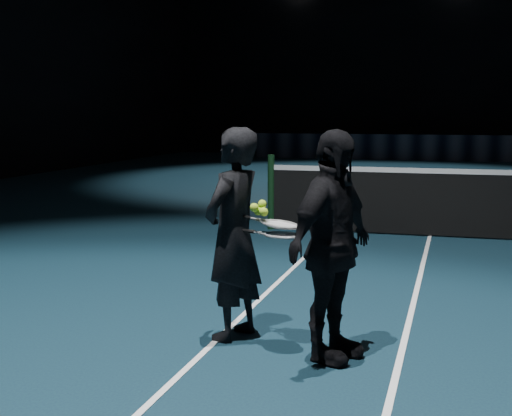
{
  "coord_description": "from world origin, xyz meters",
  "views": [
    {
      "loc": [
        -3.77,
        -10.06,
        1.74
      ],
      "look_at": [
        -5.18,
        -5.11,
        1.03
      ],
      "focal_mm": 50.0,
      "sensor_mm": 36.0,
      "label": 1
    }
  ],
  "objects_px": {
    "tennis_balls": "(261,209)",
    "racket_upper": "(280,224)",
    "racket_lower": "(283,235)",
    "player_a": "(233,234)",
    "player_b": "(332,246)"
  },
  "relations": [
    {
      "from": "player_a",
      "to": "player_b",
      "type": "height_order",
      "value": "same"
    },
    {
      "from": "player_a",
      "to": "racket_lower",
      "type": "bearing_deg",
      "value": 86.9
    },
    {
      "from": "player_a",
      "to": "racket_upper",
      "type": "distance_m",
      "value": 0.42
    },
    {
      "from": "tennis_balls",
      "to": "racket_lower",
      "type": "bearing_deg",
      "value": -20.51
    },
    {
      "from": "racket_lower",
      "to": "racket_upper",
      "type": "height_order",
      "value": "racket_upper"
    },
    {
      "from": "tennis_balls",
      "to": "player_b",
      "type": "bearing_deg",
      "value": -19.52
    },
    {
      "from": "racket_lower",
      "to": "tennis_balls",
      "type": "height_order",
      "value": "tennis_balls"
    },
    {
      "from": "player_b",
      "to": "racket_upper",
      "type": "bearing_deg",
      "value": 87.36
    },
    {
      "from": "racket_lower",
      "to": "player_a",
      "type": "bearing_deg",
      "value": 180.0
    },
    {
      "from": "tennis_balls",
      "to": "racket_upper",
      "type": "bearing_deg",
      "value": -5.47
    },
    {
      "from": "player_a",
      "to": "tennis_balls",
      "type": "height_order",
      "value": "player_a"
    },
    {
      "from": "racket_lower",
      "to": "player_b",
      "type": "bearing_deg",
      "value": 0.0
    },
    {
      "from": "player_b",
      "to": "tennis_balls",
      "type": "bearing_deg",
      "value": 91.96
    },
    {
      "from": "racket_upper",
      "to": "racket_lower",
      "type": "bearing_deg",
      "value": -42.66
    },
    {
      "from": "racket_upper",
      "to": "tennis_balls",
      "type": "bearing_deg",
      "value": -170.43
    }
  ]
}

